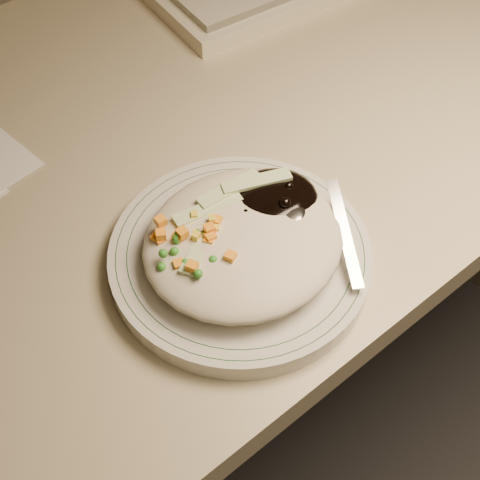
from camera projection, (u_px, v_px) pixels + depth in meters
desk at (183, 232)px, 0.93m from camera, size 1.40×0.70×0.74m
plate at (240, 257)px, 0.64m from camera, size 0.25×0.25×0.02m
plate_rim at (240, 250)px, 0.64m from camera, size 0.24×0.24×0.00m
meal at (244, 234)px, 0.62m from camera, size 0.21×0.19×0.05m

